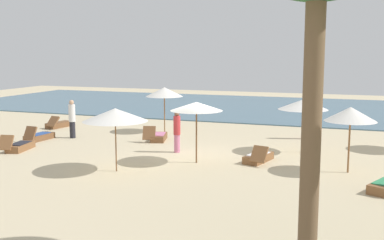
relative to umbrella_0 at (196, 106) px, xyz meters
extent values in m
plane|color=beige|center=(-0.37, 0.76, -2.11)|extent=(60.00, 60.00, 0.00)
cube|color=#476B7F|center=(-0.37, 17.76, -2.08)|extent=(48.00, 16.00, 0.06)
cylinder|color=brown|center=(0.00, 0.00, -1.00)|extent=(0.06, 0.06, 2.22)
cone|color=silver|center=(0.00, 0.00, 0.01)|extent=(1.93, 1.93, 0.32)
cylinder|color=brown|center=(5.35, 0.41, -1.00)|extent=(0.06, 0.06, 2.21)
cone|color=white|center=(5.35, 0.41, -0.09)|extent=(1.74, 1.74, 0.48)
cylinder|color=brown|center=(3.45, 3.20, -1.04)|extent=(0.05, 0.05, 2.13)
cone|color=white|center=(3.45, 3.20, -0.13)|extent=(2.01, 2.01, 0.41)
cylinder|color=brown|center=(-3.76, 5.80, -0.99)|extent=(0.06, 0.06, 2.24)
cone|color=white|center=(-3.76, 5.80, -0.05)|extent=(1.89, 1.89, 0.47)
cylinder|color=brown|center=(-2.18, -2.13, -1.04)|extent=(0.04, 0.04, 2.14)
cone|color=white|center=(-2.18, -2.13, -0.14)|extent=(2.22, 2.22, 0.44)
cube|color=brown|center=(-7.69, -0.38, -1.97)|extent=(0.89, 1.59, 0.28)
cube|color=brown|center=(-7.83, -1.07, -1.67)|extent=(0.64, 0.50, 0.59)
cube|color=#26262D|center=(-7.69, -0.38, -1.81)|extent=(0.71, 1.13, 0.03)
cube|color=brown|center=(-9.77, 5.25, -1.97)|extent=(0.84, 1.58, 0.28)
cube|color=brown|center=(-9.65, 4.56, -1.69)|extent=(0.64, 0.58, 0.53)
cube|color=brown|center=(-3.12, 3.62, -1.97)|extent=(0.99, 1.61, 0.28)
cube|color=brown|center=(-3.31, 2.95, -1.66)|extent=(0.65, 0.50, 0.61)
cube|color=#D17299|center=(-3.12, 3.62, -1.81)|extent=(0.78, 1.15, 0.03)
cube|color=brown|center=(2.13, 0.97, -1.97)|extent=(0.94, 1.60, 0.28)
cube|color=brown|center=(2.30, 0.29, -1.68)|extent=(0.66, 0.55, 0.57)
cube|color=white|center=(2.13, 0.97, -1.81)|extent=(0.75, 1.14, 0.03)
cube|color=brown|center=(-8.38, 1.76, -1.97)|extent=(0.71, 1.54, 0.28)
cube|color=brown|center=(-8.33, 1.07, -1.66)|extent=(0.59, 0.40, 0.61)
cube|color=#2D4C8C|center=(-8.38, 1.76, -1.81)|extent=(0.58, 1.08, 0.03)
cylinder|color=#D17299|center=(-1.35, 1.46, -1.74)|extent=(0.28, 0.28, 0.74)
cylinder|color=#BF3338|center=(-1.35, 1.46, -0.99)|extent=(0.33, 0.33, 0.77)
sphere|color=brown|center=(-1.35, 1.46, -0.51)|extent=(0.21, 0.21, 0.21)
cylinder|color=#26262D|center=(-7.24, 2.77, -1.71)|extent=(0.37, 0.37, 0.79)
cylinder|color=white|center=(-7.24, 2.77, -0.91)|extent=(0.43, 0.43, 0.82)
sphere|color=tan|center=(-7.24, 2.77, -0.39)|extent=(0.22, 0.22, 0.22)
cylinder|color=#BF3338|center=(3.37, 6.34, -1.71)|extent=(0.26, 0.26, 0.80)
cylinder|color=white|center=(3.37, 6.34, -0.89)|extent=(0.31, 0.31, 0.84)
sphere|color=tan|center=(3.37, 6.34, -0.37)|extent=(0.23, 0.23, 0.23)
cylinder|color=brown|center=(4.87, -7.52, 0.50)|extent=(0.36, 0.36, 5.21)
camera|label=1|loc=(5.73, -16.30, 2.03)|focal=44.50mm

